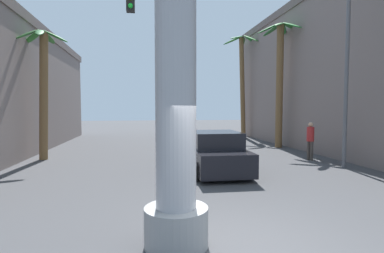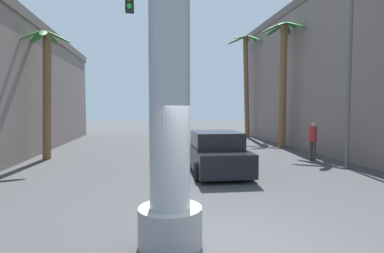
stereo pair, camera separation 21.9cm
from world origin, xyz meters
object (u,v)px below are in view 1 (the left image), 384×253
palm_tree_far_right (243,77)px  pedestrian_mid_right (310,138)px  traffic_light_mast (22,40)px  street_lamp (340,60)px  palm_tree_mid_left (43,82)px  palm_tree_mid_right (280,74)px  car_lead (214,152)px

palm_tree_far_right → pedestrian_mid_right: (-0.59, -11.41, -4.08)m
traffic_light_mast → street_lamp: bearing=11.2°
palm_tree_mid_left → palm_tree_far_right: bearing=34.7°
street_lamp → pedestrian_mid_right: bearing=92.1°
palm_tree_mid_right → pedestrian_mid_right: bearing=-97.7°
traffic_light_mast → palm_tree_mid_left: bearing=102.4°
traffic_light_mast → palm_tree_far_right: size_ratio=0.71×
pedestrian_mid_right → traffic_light_mast: bearing=-159.7°
car_lead → palm_tree_mid_right: size_ratio=0.66×
street_lamp → palm_tree_mid_right: palm_tree_mid_right is taller
car_lead → palm_tree_mid_right: 9.13m
palm_tree_far_right → pedestrian_mid_right: size_ratio=4.76×
pedestrian_mid_right → palm_tree_mid_left: bearing=169.2°
street_lamp → traffic_light_mast: street_lamp is taller
traffic_light_mast → car_lead: 7.48m
palm_tree_far_right → palm_tree_mid_right: (0.03, -6.86, -0.53)m
car_lead → pedestrian_mid_right: (5.05, 1.46, 0.35)m
palm_tree_far_right → pedestrian_mid_right: bearing=-92.9°
palm_tree_mid_right → pedestrian_mid_right: palm_tree_mid_right is taller
palm_tree_far_right → palm_tree_mid_left: palm_tree_far_right is taller
pedestrian_mid_right → palm_tree_mid_right: bearing=82.3°
car_lead → palm_tree_far_right: (5.63, 12.86, 4.43)m
traffic_light_mast → palm_tree_mid_right: bearing=36.5°
street_lamp → palm_tree_mid_right: 6.46m
car_lead → palm_tree_far_right: 14.72m
car_lead → traffic_light_mast: bearing=-156.4°
traffic_light_mast → pedestrian_mid_right: (11.05, 4.08, -3.25)m
palm_tree_far_right → palm_tree_mid_right: bearing=-89.7°
car_lead → palm_tree_far_right: palm_tree_far_right is taller
palm_tree_mid_left → car_lead: bearing=-27.3°
street_lamp → palm_tree_mid_left: bearing=161.3°
traffic_light_mast → palm_tree_far_right: bearing=53.1°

